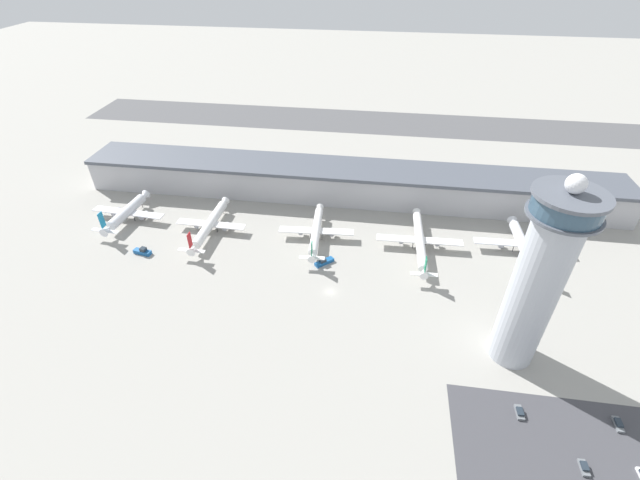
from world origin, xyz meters
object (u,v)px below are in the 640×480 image
object	(u,v)px
airplane_gate_delta	(420,240)
car_silver_sedan	(618,424)
airplane_gate_charlie	(316,231)
service_truck_baggage	(324,262)
airplane_gate_alpha	(127,212)
airplane_gate_bravo	(210,224)
control_tower	(538,279)
car_black_suv	(519,412)
service_truck_fuel	(143,252)
service_truck_catering	(536,257)
car_white_wagon	(584,467)
airplane_gate_echo	(522,244)

from	to	relation	value
airplane_gate_delta	car_silver_sedan	distance (m)	88.30
airplane_gate_charlie	service_truck_baggage	distance (m)	17.42
airplane_gate_charlie	airplane_gate_alpha	bearing A→B (deg)	178.36
airplane_gate_bravo	service_truck_baggage	bearing A→B (deg)	-15.90
control_tower	airplane_gate_bravo	size ratio (longest dim) A/B	1.53
airplane_gate_charlie	airplane_gate_delta	xyz separation A→B (m)	(43.68, -0.91, 0.19)
control_tower	car_black_suv	world-z (taller)	control_tower
service_truck_fuel	car_silver_sedan	world-z (taller)	service_truck_fuel
airplane_gate_charlie	service_truck_fuel	world-z (taller)	airplane_gate_charlie
service_truck_catering	airplane_gate_delta	bearing A→B (deg)	-179.76
control_tower	airplane_gate_bravo	distance (m)	130.51
service_truck_fuel	service_truck_baggage	size ratio (longest dim) A/B	1.02
control_tower	car_silver_sedan	xyz separation A→B (m)	(24.09, -21.33, -30.72)
service_truck_catering	car_silver_sedan	xyz separation A→B (m)	(3.13, -72.66, -0.45)
car_white_wagon	airplane_gate_alpha	bearing A→B (deg)	152.07
service_truck_fuel	car_black_suv	size ratio (longest dim) A/B	1.69
airplane_gate_echo	service_truck_fuel	size ratio (longest dim) A/B	4.92
airplane_gate_bravo	service_truck_catering	bearing A→B (deg)	0.16
service_truck_catering	service_truck_fuel	size ratio (longest dim) A/B	0.86
airplane_gate_bravo	car_white_wagon	bearing A→B (deg)	-33.87
airplane_gate_bravo	car_black_suv	world-z (taller)	airplane_gate_bravo
service_truck_catering	car_silver_sedan	size ratio (longest dim) A/B	1.42
car_white_wagon	control_tower	bearing A→B (deg)	107.31
service_truck_baggage	car_black_suv	distance (m)	84.99
airplane_gate_charlie	service_truck_fuel	distance (m)	72.57
airplane_gate_alpha	service_truck_baggage	size ratio (longest dim) A/B	4.52
airplane_gate_alpha	airplane_gate_delta	xyz separation A→B (m)	(131.68, -3.44, 0.21)
airplane_gate_charlie	service_truck_catering	size ratio (longest dim) A/B	5.95
control_tower	airplane_gate_bravo	world-z (taller)	control_tower
airplane_gate_charlie	car_silver_sedan	xyz separation A→B (m)	(93.98, -73.37, -3.73)
car_white_wagon	service_truck_catering	bearing A→B (deg)	83.33
car_black_suv	car_silver_sedan	bearing A→B (deg)	0.34
airplane_gate_alpha	airplane_gate_echo	distance (m)	173.27
control_tower	car_white_wagon	distance (m)	47.76
car_silver_sedan	car_black_suv	distance (m)	25.66
airplane_gate_echo	service_truck_catering	world-z (taller)	airplane_gate_echo
airplane_gate_bravo	car_white_wagon	size ratio (longest dim) A/B	9.74
airplane_gate_alpha	car_white_wagon	world-z (taller)	airplane_gate_alpha
airplane_gate_echo	car_black_suv	distance (m)	78.43
airplane_gate_delta	service_truck_baggage	distance (m)	41.14
airplane_gate_charlie	airplane_gate_bravo	bearing A→B (deg)	-178.66
airplane_gate_delta	airplane_gate_echo	size ratio (longest dim) A/B	1.19
service_truck_fuel	car_white_wagon	size ratio (longest dim) A/B	1.84
airplane_gate_bravo	car_silver_sedan	size ratio (longest dim) A/B	8.75
control_tower	airplane_gate_delta	xyz separation A→B (m)	(-26.21, 51.13, -26.80)
airplane_gate_charlie	airplane_gate_delta	size ratio (longest dim) A/B	0.87
airplane_gate_charlie	service_truck_baggage	world-z (taller)	airplane_gate_charlie
airplane_gate_echo	airplane_gate_alpha	bearing A→B (deg)	-179.86
service_truck_baggage	car_silver_sedan	distance (m)	105.27
airplane_gate_delta	service_truck_fuel	size ratio (longest dim) A/B	5.85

